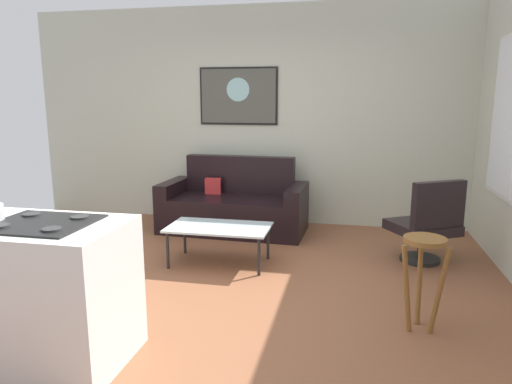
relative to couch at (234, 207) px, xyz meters
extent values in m
cube|color=brown|center=(0.27, -1.86, -0.32)|extent=(6.40, 6.40, 0.04)
cube|color=beige|center=(0.27, 0.56, 1.10)|extent=(6.40, 0.05, 2.80)
cube|color=black|center=(0.00, -0.04, -0.08)|extent=(1.44, 0.86, 0.43)
cube|color=black|center=(0.01, 0.28, 0.37)|extent=(1.42, 0.21, 0.47)
cube|color=black|center=(-0.80, -0.01, 0.00)|extent=(0.21, 0.82, 0.60)
cube|color=black|center=(0.80, -0.08, 0.00)|extent=(0.21, 0.82, 0.60)
cube|color=red|center=(-0.30, 0.11, 0.23)|extent=(0.21, 0.13, 0.20)
cube|color=silver|center=(0.16, -1.21, 0.08)|extent=(1.01, 0.56, 0.02)
cylinder|color=#232326|center=(-0.30, -1.45, -0.12)|extent=(0.03, 0.03, 0.37)
cylinder|color=#232326|center=(0.61, -1.45, -0.12)|extent=(0.03, 0.03, 0.37)
cylinder|color=#232326|center=(-0.30, -0.97, -0.12)|extent=(0.03, 0.03, 0.37)
cylinder|color=#232326|center=(0.61, -0.97, -0.12)|extent=(0.03, 0.03, 0.37)
cylinder|color=black|center=(2.14, -0.71, -0.28)|extent=(0.40, 0.40, 0.04)
cylinder|color=black|center=(2.14, -0.71, -0.10)|extent=(0.06, 0.06, 0.33)
cube|color=black|center=(2.14, -0.71, 0.06)|extent=(0.77, 0.76, 0.10)
cube|color=black|center=(2.25, -0.90, 0.34)|extent=(0.53, 0.36, 0.46)
cylinder|color=brown|center=(1.95, -2.23, 0.37)|extent=(0.30, 0.30, 0.03)
cylinder|color=brown|center=(1.95, -2.10, 0.03)|extent=(0.04, 0.12, 0.65)
cylinder|color=brown|center=(1.84, -2.29, 0.03)|extent=(0.12, 0.09, 0.65)
cylinder|color=brown|center=(2.06, -2.29, 0.03)|extent=(0.12, 0.09, 0.65)
cube|color=silver|center=(-0.66, -3.12, 0.15)|extent=(1.52, 0.70, 0.89)
cube|color=black|center=(-0.39, -3.12, 0.60)|extent=(0.60, 0.52, 0.01)
cylinder|color=#2D2D2D|center=(-0.56, -3.26, 0.61)|extent=(0.11, 0.11, 0.01)
cylinder|color=#2D2D2D|center=(-0.22, -3.26, 0.61)|extent=(0.11, 0.11, 0.01)
cylinder|color=#2D2D2D|center=(-0.56, -2.98, 0.61)|extent=(0.11, 0.11, 0.01)
cylinder|color=#2D2D2D|center=(-0.22, -2.98, 0.61)|extent=(0.11, 0.11, 0.01)
cube|color=black|center=(-0.07, 0.52, 1.36)|extent=(1.04, 0.01, 0.74)
cube|color=#4F5047|center=(-0.07, 0.52, 1.36)|extent=(0.99, 0.02, 0.69)
cylinder|color=#95C6C8|center=(-0.07, 0.50, 1.44)|extent=(0.30, 0.01, 0.30)
camera|label=1|loc=(1.44, -5.51, 1.34)|focal=32.80mm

